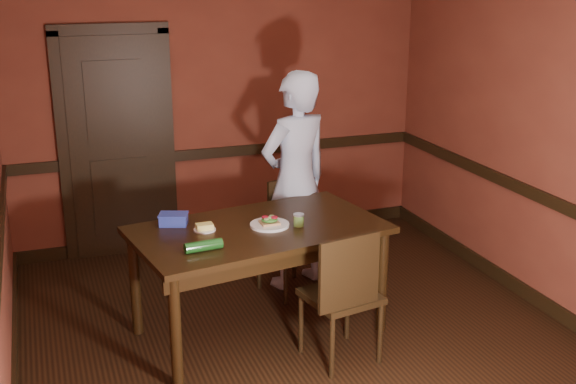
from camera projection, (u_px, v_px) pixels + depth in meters
floor at (304, 342)px, 5.27m from camera, size 4.00×4.50×0.01m
wall_back at (221, 106)px, 6.88m from camera, size 4.00×0.02×2.70m
wall_front at (510, 305)px, 2.84m from camera, size 4.00×0.02×2.70m
wall_right at (550, 141)px, 5.51m from camera, size 0.02×4.50×2.70m
dado_back at (223, 152)px, 7.00m from camera, size 4.00×0.03×0.10m
dado_right at (542, 197)px, 5.64m from camera, size 0.03×4.50×0.10m
baseboard_back at (225, 233)px, 7.26m from camera, size 4.00×0.03×0.12m
baseboard_right at (531, 295)px, 5.89m from camera, size 0.03×4.50×0.12m
door at (117, 141)px, 6.61m from camera, size 1.05×0.07×2.20m
dining_table at (259, 280)px, 5.31m from camera, size 1.92×1.27×0.83m
chair_far at (290, 238)px, 5.98m from camera, size 0.55×0.55×0.93m
chair_near at (341, 293)px, 4.93m from camera, size 0.53×0.53×0.98m
person at (295, 181)px, 6.00m from camera, size 0.77×0.63×1.84m
sandwich_plate at (270, 223)px, 5.20m from camera, size 0.29×0.29×0.07m
sauce_jar at (299, 220)px, 5.19m from camera, size 0.08×0.08×0.09m
cheese_saucer at (205, 228)px, 5.11m from camera, size 0.16×0.16×0.05m
food_tub at (174, 219)px, 5.21m from camera, size 0.24×0.20×0.09m
wrapped_veg at (203, 246)px, 4.74m from camera, size 0.26×0.10×0.07m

